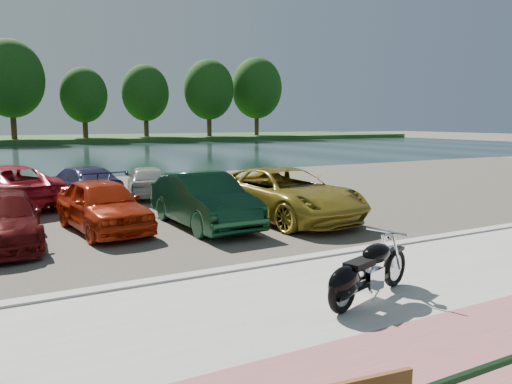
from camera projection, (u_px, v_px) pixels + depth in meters
ground at (392, 286)px, 8.98m from camera, size 200.00×200.00×0.00m
promenade at (436, 301)px, 8.10m from camera, size 60.00×6.00×0.10m
kerb at (326, 256)px, 10.71m from camera, size 60.00×0.30×0.14m
parking_lot at (181, 200)px, 18.56m from camera, size 60.00×18.00×0.04m
river at (68, 155)px, 43.81m from camera, size 120.00×40.00×0.00m
far_bank at (35, 139)px, 71.64m from camera, size 120.00×24.00×0.60m
far_trees at (71, 87)px, 67.26m from camera, size 70.25×10.68×12.52m
motorcycle at (363, 274)px, 7.86m from camera, size 2.25×1.06×1.05m
car_3 at (2, 220)px, 11.70m from camera, size 1.92×4.31×1.23m
car_4 at (103, 205)px, 13.25m from camera, size 2.13×4.28×1.40m
car_5 at (204, 200)px, 13.81m from camera, size 1.73×4.57×1.49m
car_6 at (285, 194)px, 14.78m from camera, size 3.16×5.76×1.53m
car_10 at (2, 187)px, 16.73m from camera, size 3.99×5.72×1.45m
car_11 at (82, 184)px, 17.90m from camera, size 2.62×4.79×1.31m
car_12 at (147, 181)px, 19.22m from camera, size 2.27×3.91×1.25m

